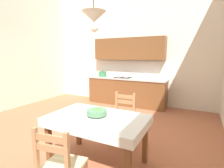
{
  "coord_description": "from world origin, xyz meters",
  "views": [
    {
      "loc": [
        2.29,
        -2.57,
        1.64
      ],
      "look_at": [
        0.44,
        1.04,
        0.97
      ],
      "focal_mm": 27.87,
      "sensor_mm": 36.0,
      "label": 1
    }
  ],
  "objects_px": {
    "dining_chair_kitchen_side": "(123,119)",
    "dining_table": "(97,125)",
    "kitchen_cabinetry": "(127,79)",
    "dining_chair_camera_side": "(61,168)",
    "pendant_lamp": "(94,18)",
    "fruit_bowl": "(97,112)"
  },
  "relations": [
    {
      "from": "dining_table",
      "to": "dining_chair_camera_side",
      "type": "bearing_deg",
      "value": -87.78
    },
    {
      "from": "dining_table",
      "to": "dining_chair_camera_side",
      "type": "relative_size",
      "value": 1.55
    },
    {
      "from": "kitchen_cabinetry",
      "to": "pendant_lamp",
      "type": "relative_size",
      "value": 3.27
    },
    {
      "from": "dining_chair_kitchen_side",
      "to": "pendant_lamp",
      "type": "relative_size",
      "value": 1.16
    },
    {
      "from": "kitchen_cabinetry",
      "to": "dining_chair_kitchen_side",
      "type": "bearing_deg",
      "value": -69.25
    },
    {
      "from": "kitchen_cabinetry",
      "to": "pendant_lamp",
      "type": "height_order",
      "value": "pendant_lamp"
    },
    {
      "from": "dining_table",
      "to": "dining_chair_kitchen_side",
      "type": "height_order",
      "value": "dining_chair_kitchen_side"
    },
    {
      "from": "dining_chair_kitchen_side",
      "to": "fruit_bowl",
      "type": "xyz_separation_m",
      "value": [
        -0.06,
        -0.82,
        0.37
      ]
    },
    {
      "from": "dining_chair_camera_side",
      "to": "kitchen_cabinetry",
      "type": "bearing_deg",
      "value": 102.6
    },
    {
      "from": "dining_chair_camera_side",
      "to": "fruit_bowl",
      "type": "xyz_separation_m",
      "value": [
        -0.05,
        0.82,
        0.37
      ]
    },
    {
      "from": "kitchen_cabinetry",
      "to": "dining_table",
      "type": "xyz_separation_m",
      "value": [
        0.88,
        -3.27,
        -0.23
      ]
    },
    {
      "from": "dining_table",
      "to": "dining_chair_camera_side",
      "type": "xyz_separation_m",
      "value": [
        0.03,
        -0.8,
        -0.18
      ]
    },
    {
      "from": "kitchen_cabinetry",
      "to": "dining_chair_camera_side",
      "type": "distance_m",
      "value": 4.2
    },
    {
      "from": "kitchen_cabinetry",
      "to": "pendant_lamp",
      "type": "xyz_separation_m",
      "value": [
        0.89,
        -3.34,
        1.26
      ]
    },
    {
      "from": "dining_chair_kitchen_side",
      "to": "dining_table",
      "type": "bearing_deg",
      "value": -92.95
    },
    {
      "from": "dining_chair_kitchen_side",
      "to": "dining_chair_camera_side",
      "type": "bearing_deg",
      "value": -90.41
    },
    {
      "from": "kitchen_cabinetry",
      "to": "pendant_lamp",
      "type": "distance_m",
      "value": 3.69
    },
    {
      "from": "dining_chair_camera_side",
      "to": "pendant_lamp",
      "type": "relative_size",
      "value": 1.16
    },
    {
      "from": "kitchen_cabinetry",
      "to": "fruit_bowl",
      "type": "relative_size",
      "value": 8.77
    },
    {
      "from": "dining_chair_camera_side",
      "to": "pendant_lamp",
      "type": "bearing_deg",
      "value": 91.36
    },
    {
      "from": "dining_chair_kitchen_side",
      "to": "dining_chair_camera_side",
      "type": "relative_size",
      "value": 1.0
    },
    {
      "from": "dining_chair_camera_side",
      "to": "pendant_lamp",
      "type": "distance_m",
      "value": 1.83
    }
  ]
}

